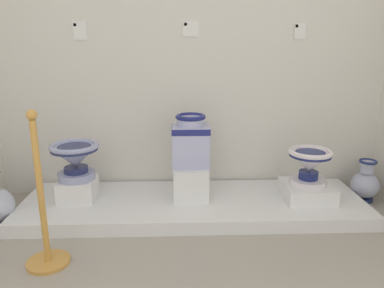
% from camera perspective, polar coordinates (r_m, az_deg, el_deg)
% --- Properties ---
extents(wall_back, '(3.70, 0.06, 3.29)m').
position_cam_1_polar(wall_back, '(3.39, -0.10, 19.74)').
color(wall_back, silver).
rests_on(wall_back, ground_plane).
extents(display_platform, '(2.85, 0.86, 0.11)m').
position_cam_1_polar(display_platform, '(3.19, 0.23, -9.32)').
color(display_platform, white).
rests_on(display_platform, ground_plane).
extents(plinth_block_slender_white, '(0.29, 0.29, 0.18)m').
position_cam_1_polar(plinth_block_slender_white, '(3.27, -17.16, -6.63)').
color(plinth_block_slender_white, white).
rests_on(plinth_block_slender_white, display_platform).
extents(antique_toilet_slender_white, '(0.39, 0.39, 0.30)m').
position_cam_1_polar(antique_toilet_slender_white, '(3.18, -17.55, -1.93)').
color(antique_toilet_slender_white, '#A0A6D1').
rests_on(antique_toilet_slender_white, plinth_block_slender_white).
extents(plinth_block_rightmost, '(0.29, 0.39, 0.27)m').
position_cam_1_polar(plinth_block_rightmost, '(3.19, -0.22, -5.59)').
color(plinth_block_rightmost, white).
rests_on(plinth_block_rightmost, display_platform).
extents(antique_toilet_rightmost, '(0.31, 0.27, 0.43)m').
position_cam_1_polar(antique_toilet_rightmost, '(3.08, -0.22, 0.69)').
color(antique_toilet_rightmost, '#B4B7E2').
rests_on(antique_toilet_rightmost, plinth_block_rightmost).
extents(plinth_block_leftmost, '(0.40, 0.39, 0.13)m').
position_cam_1_polar(plinth_block_leftmost, '(3.30, 17.28, -6.93)').
color(plinth_block_leftmost, white).
rests_on(plinth_block_leftmost, display_platform).
extents(antique_toilet_leftmost, '(0.36, 0.36, 0.30)m').
position_cam_1_polar(antique_toilet_leftmost, '(3.21, 17.63, -2.72)').
color(antique_toilet_leftmost, white).
rests_on(antique_toilet_leftmost, plinth_block_leftmost).
extents(info_placard_first, '(0.12, 0.01, 0.16)m').
position_cam_1_polar(info_placard_first, '(3.45, -16.88, 16.38)').
color(info_placard_first, white).
extents(info_placard_second, '(0.14, 0.01, 0.13)m').
position_cam_1_polar(info_placard_second, '(3.35, -0.22, 17.29)').
color(info_placard_second, white).
extents(info_placard_third, '(0.10, 0.01, 0.14)m').
position_cam_1_polar(info_placard_third, '(3.51, 16.29, 16.37)').
color(info_placard_third, white).
extents(decorative_vase_companion, '(0.24, 0.24, 0.38)m').
position_cam_1_polar(decorative_vase_companion, '(3.69, 25.11, -5.51)').
color(decorative_vase_companion, navy).
rests_on(decorative_vase_companion, ground_plane).
extents(stanchion_post_near_left, '(0.27, 0.27, 1.01)m').
position_cam_1_polar(stanchion_post_near_left, '(2.55, -21.79, -11.34)').
color(stanchion_post_near_left, gold).
rests_on(stanchion_post_near_left, ground_plane).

